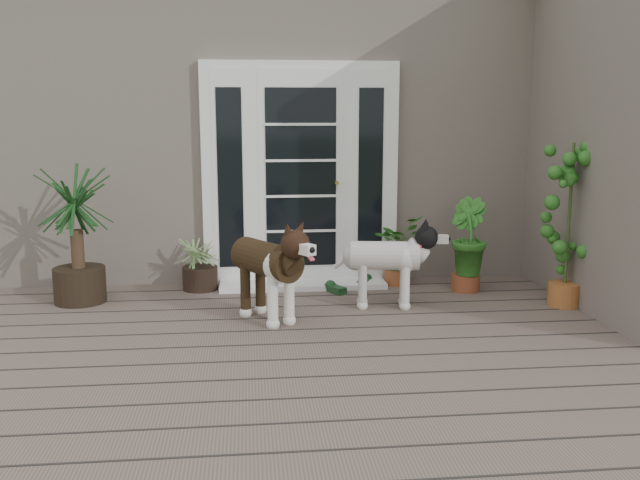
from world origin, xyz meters
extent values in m
cube|color=#6B5B4C|center=(0.00, 0.40, 0.06)|extent=(6.20, 4.60, 0.12)
cube|color=#665E54|center=(0.00, 4.65, 1.55)|extent=(7.40, 4.00, 3.10)
cube|color=white|center=(-0.20, 2.60, 1.19)|extent=(1.90, 0.14, 2.15)
cube|color=white|center=(-0.20, 2.40, 0.14)|extent=(1.60, 0.40, 0.05)
imported|color=#1B6120|center=(0.73, 2.40, 0.42)|extent=(0.67, 0.67, 0.60)
imported|color=#295E1B|center=(1.32, 2.09, 0.45)|extent=(0.53, 0.53, 0.66)
imported|color=#22661D|center=(2.30, 2.13, 0.40)|extent=(0.51, 0.51, 0.56)
camera|label=1|loc=(-0.72, -4.13, 1.80)|focal=39.01mm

